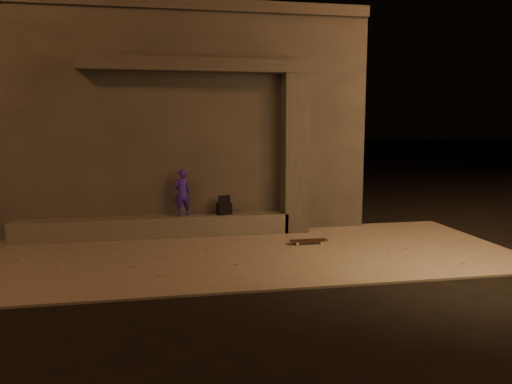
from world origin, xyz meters
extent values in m
plane|color=black|center=(0.00, 0.00, 0.00)|extent=(120.00, 120.00, 0.00)
cube|color=#68645B|center=(0.00, 2.00, 0.02)|extent=(11.00, 4.40, 0.04)
cube|color=#353230|center=(-1.00, 6.50, 2.60)|extent=(9.00, 5.00, 5.20)
cube|color=#353230|center=(-1.00, 4.05, 5.10)|extent=(9.00, 0.30, 0.25)
cube|color=#4B4844|center=(-1.50, 3.75, 0.27)|extent=(6.00, 0.55, 0.45)
cube|color=#353230|center=(1.70, 3.75, 1.84)|extent=(0.55, 0.55, 3.60)
cube|color=#353230|center=(-0.50, 3.80, 3.78)|extent=(5.00, 0.70, 0.28)
imported|color=#2E1798|center=(-0.87, 3.75, 1.01)|extent=(0.43, 0.34, 1.05)
cube|color=black|center=(0.06, 3.75, 0.62)|extent=(0.37, 0.30, 0.26)
cube|color=black|center=(0.06, 3.75, 0.84)|extent=(0.27, 0.13, 0.19)
cube|color=black|center=(1.67, 2.44, 0.12)|extent=(0.79, 0.21, 0.02)
cylinder|color=#D6B255|center=(1.93, 2.52, 0.07)|extent=(0.05, 0.03, 0.05)
cylinder|color=#D6B255|center=(1.93, 2.37, 0.07)|extent=(0.05, 0.03, 0.05)
cylinder|color=#D6B255|center=(1.40, 2.52, 0.07)|extent=(0.05, 0.03, 0.05)
cylinder|color=#D6B255|center=(1.40, 2.37, 0.07)|extent=(0.05, 0.03, 0.05)
cube|color=#99999E|center=(1.93, 2.45, 0.10)|extent=(0.05, 0.16, 0.02)
cube|color=#99999E|center=(1.40, 2.44, 0.10)|extent=(0.05, 0.16, 0.02)
camera|label=1|loc=(-1.33, -7.33, 2.56)|focal=35.00mm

